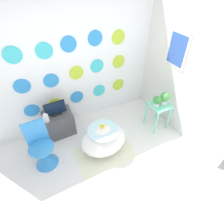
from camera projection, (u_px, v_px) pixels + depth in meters
ground_plane at (121, 186)px, 2.78m from camera, size 12.00×12.00×0.00m
wall_back_dotted at (73, 64)px, 3.13m from camera, size 4.26×0.05×2.60m
wall_right at (179, 65)px, 3.09m from camera, size 0.06×2.79×2.60m
rug at (104, 153)px, 3.25m from camera, size 1.06×0.72×0.01m
bathtub at (104, 139)px, 3.16m from camera, size 0.84×0.66×0.53m
rubber_duck at (102, 126)px, 2.99m from camera, size 0.07×0.08×0.09m
chair at (43, 153)px, 2.92m from camera, size 0.41×0.41×0.87m
tv_cabinet at (59, 123)px, 3.47m from camera, size 0.54×0.39×0.51m
tv at (55, 109)px, 3.22m from camera, size 0.38×0.12×0.28m
vase at (46, 118)px, 3.11m from camera, size 0.10×0.10×0.18m
side_table at (158, 109)px, 3.48m from camera, size 0.38×0.40×0.59m
potted_plant_left at (157, 101)px, 3.29m from camera, size 0.16×0.16×0.21m
potted_plant_right at (165, 98)px, 3.33m from camera, size 0.18×0.18×0.25m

